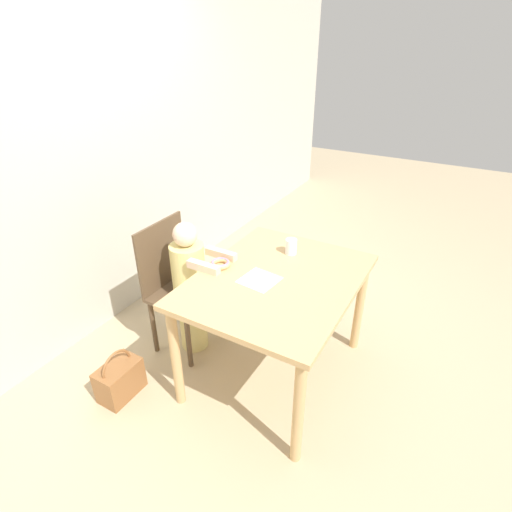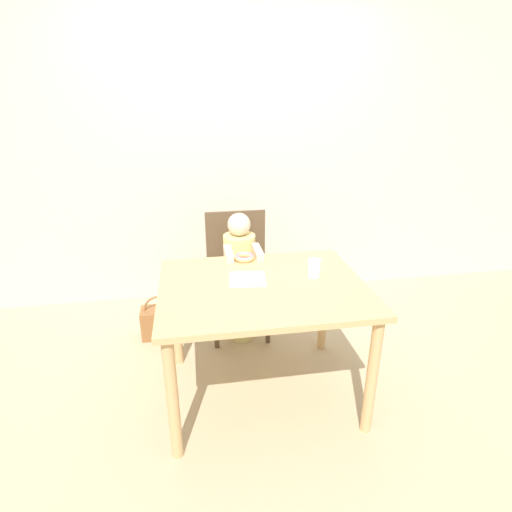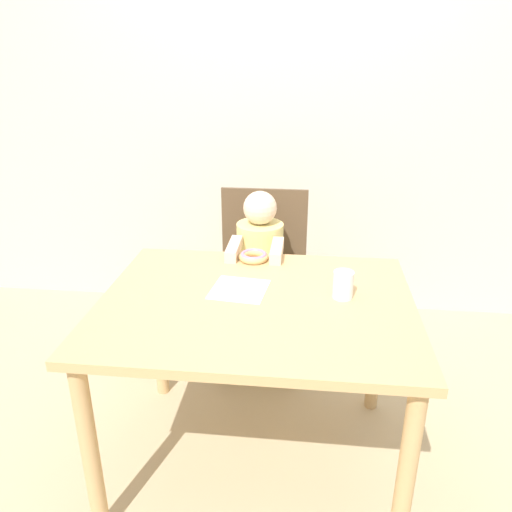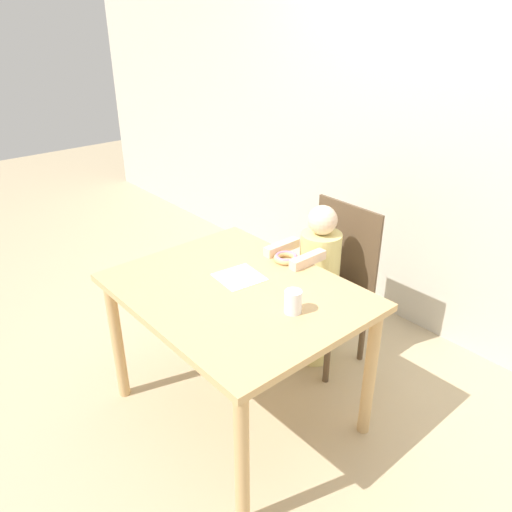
# 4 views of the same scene
# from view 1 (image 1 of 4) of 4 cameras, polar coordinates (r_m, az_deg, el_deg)

# --- Properties ---
(ground_plane) EXTENTS (12.00, 12.00, 0.00)m
(ground_plane) POSITION_cam_1_polar(r_m,az_deg,el_deg) (2.88, 2.63, -16.02)
(ground_plane) COLOR tan
(wall_back) EXTENTS (8.00, 0.05, 2.50)m
(wall_back) POSITION_cam_1_polar(r_m,az_deg,el_deg) (3.08, -22.21, 12.13)
(wall_back) COLOR beige
(wall_back) RESTS_ON ground_plane
(dining_table) EXTENTS (1.16, 0.92, 0.76)m
(dining_table) POSITION_cam_1_polar(r_m,az_deg,el_deg) (2.46, 2.98, -5.12)
(dining_table) COLOR tan
(dining_table) RESTS_ON ground_plane
(chair) EXTENTS (0.45, 0.38, 0.95)m
(chair) POSITION_cam_1_polar(r_m,az_deg,el_deg) (2.87, -11.20, -3.98)
(chair) COLOR brown
(chair) RESTS_ON ground_plane
(child_figure) EXTENTS (0.24, 0.43, 1.00)m
(child_figure) POSITION_cam_1_polar(r_m,az_deg,el_deg) (2.80, -9.31, -4.52)
(child_figure) COLOR #E0D17F
(child_figure) RESTS_ON ground_plane
(donut) EXTENTS (0.13, 0.13, 0.04)m
(donut) POSITION_cam_1_polar(r_m,az_deg,el_deg) (2.52, -5.13, -1.06)
(donut) COLOR #DBB270
(donut) RESTS_ON dining_table
(napkin) EXTENTS (0.23, 0.23, 0.00)m
(napkin) POSITION_cam_1_polar(r_m,az_deg,el_deg) (2.38, 0.48, -3.42)
(napkin) COLOR white
(napkin) RESTS_ON dining_table
(handbag) EXTENTS (0.28, 0.17, 0.35)m
(handbag) POSITION_cam_1_polar(r_m,az_deg,el_deg) (2.79, -18.90, -16.32)
(handbag) COLOR brown
(handbag) RESTS_ON ground_plane
(cup) EXTENTS (0.08, 0.08, 0.10)m
(cup) POSITION_cam_1_polar(r_m,az_deg,el_deg) (2.65, 5.04, 1.35)
(cup) COLOR white
(cup) RESTS_ON dining_table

